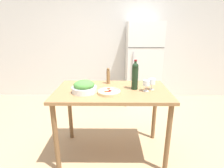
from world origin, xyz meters
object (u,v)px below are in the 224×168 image
object	(u,v)px
wine_glass_far	(152,82)
homemade_pizza	(109,92)
refrigerator	(143,64)
pepper_mill	(108,76)
salad_bowl	(84,87)
wine_bottle	(135,75)
wine_glass_near	(146,83)

from	to	relation	value
wine_glass_far	homemade_pizza	xyz separation A→B (m)	(-0.51, -0.14, -0.08)
wine_glass_far	refrigerator	bearing A→B (deg)	84.36
pepper_mill	salad_bowl	bearing A→B (deg)	-128.22
refrigerator	wine_bottle	distance (m)	1.80
refrigerator	pepper_mill	world-z (taller)	refrigerator
pepper_mill	wine_glass_near	bearing A→B (deg)	-33.40
wine_bottle	wine_glass_near	world-z (taller)	wine_bottle
homemade_pizza	wine_bottle	bearing A→B (deg)	26.77
refrigerator	pepper_mill	xyz separation A→B (m)	(-0.71, -1.52, 0.13)
pepper_mill	homemade_pizza	size ratio (longest dim) A/B	0.83
wine_glass_near	pepper_mill	bearing A→B (deg)	146.60
wine_glass_near	refrigerator	bearing A→B (deg)	82.13
wine_glass_far	pepper_mill	size ratio (longest dim) A/B	0.62
refrigerator	salad_bowl	world-z (taller)	refrigerator
wine_bottle	wine_glass_near	size ratio (longest dim) A/B	2.66
wine_bottle	wine_glass_near	distance (m)	0.17
homemade_pizza	wine_glass_far	bearing A→B (deg)	15.04
refrigerator	wine_bottle	size ratio (longest dim) A/B	4.84
wine_bottle	homemade_pizza	world-z (taller)	wine_bottle
wine_glass_far	homemade_pizza	size ratio (longest dim) A/B	0.52
refrigerator	wine_glass_far	bearing A→B (deg)	-95.64
wine_bottle	wine_glass_far	world-z (taller)	wine_bottle
wine_glass_near	salad_bowl	size ratio (longest dim) A/B	0.48
wine_glass_near	salad_bowl	distance (m)	0.73
refrigerator	wine_glass_far	xyz separation A→B (m)	(-0.17, -1.77, 0.12)
wine_bottle	salad_bowl	size ratio (longest dim) A/B	1.27
refrigerator	wine_bottle	bearing A→B (deg)	-102.25
salad_bowl	refrigerator	bearing A→B (deg)	62.35
salad_bowl	homemade_pizza	size ratio (longest dim) A/B	1.08
homemade_pizza	wine_glass_near	bearing A→B (deg)	10.51
refrigerator	wine_bottle	world-z (taller)	refrigerator
salad_bowl	pepper_mill	bearing A→B (deg)	51.78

